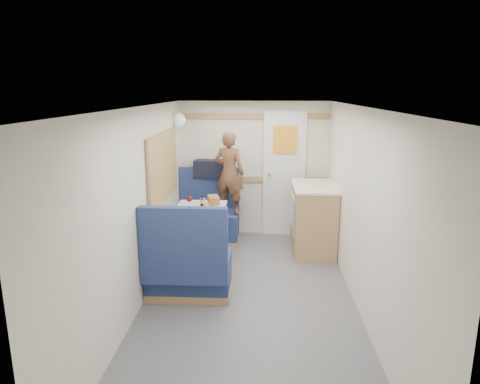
# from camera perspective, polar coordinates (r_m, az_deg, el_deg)

# --- Properties ---
(floor) EXTENTS (4.50, 4.50, 0.00)m
(floor) POSITION_cam_1_polar(r_m,az_deg,el_deg) (4.58, 1.20, -14.64)
(floor) COLOR #515156
(floor) RESTS_ON ground
(ceiling) EXTENTS (4.50, 4.50, 0.00)m
(ceiling) POSITION_cam_1_polar(r_m,az_deg,el_deg) (4.04, 1.34, 11.23)
(ceiling) COLOR silver
(ceiling) RESTS_ON wall_back
(wall_back) EXTENTS (2.20, 0.02, 2.00)m
(wall_back) POSITION_cam_1_polar(r_m,az_deg,el_deg) (6.39, 1.87, 3.06)
(wall_back) COLOR silver
(wall_back) RESTS_ON floor
(wall_left) EXTENTS (0.02, 4.50, 2.00)m
(wall_left) POSITION_cam_1_polar(r_m,az_deg,el_deg) (4.37, -13.31, -2.26)
(wall_left) COLOR silver
(wall_left) RESTS_ON floor
(wall_right) EXTENTS (0.02, 4.50, 2.00)m
(wall_right) POSITION_cam_1_polar(r_m,az_deg,el_deg) (4.31, 16.05, -2.64)
(wall_right) COLOR silver
(wall_right) RESTS_ON floor
(oak_trim_low) EXTENTS (2.15, 0.02, 0.08)m
(oak_trim_low) POSITION_cam_1_polar(r_m,az_deg,el_deg) (6.40, 1.85, 1.71)
(oak_trim_low) COLOR olive
(oak_trim_low) RESTS_ON wall_back
(oak_trim_high) EXTENTS (2.15, 0.02, 0.08)m
(oak_trim_high) POSITION_cam_1_polar(r_m,az_deg,el_deg) (6.28, 1.92, 10.04)
(oak_trim_high) COLOR olive
(oak_trim_high) RESTS_ON wall_back
(side_window) EXTENTS (0.04, 1.30, 0.72)m
(side_window) POSITION_cam_1_polar(r_m,az_deg,el_deg) (5.26, -10.26, 3.32)
(side_window) COLOR #989E86
(side_window) RESTS_ON wall_left
(rear_door) EXTENTS (0.62, 0.12, 1.86)m
(rear_door) POSITION_cam_1_polar(r_m,az_deg,el_deg) (6.38, 5.91, 2.71)
(rear_door) COLOR white
(rear_door) RESTS_ON wall_back
(dinette_table) EXTENTS (0.62, 0.92, 0.72)m
(dinette_table) POSITION_cam_1_polar(r_m,az_deg,el_deg) (5.34, -5.44, -3.92)
(dinette_table) COLOR white
(dinette_table) RESTS_ON floor
(bench_far) EXTENTS (0.90, 0.59, 1.05)m
(bench_far) POSITION_cam_1_polar(r_m,az_deg,el_deg) (6.23, -4.25, -3.88)
(bench_far) COLOR #17194A
(bench_far) RESTS_ON floor
(bench_near) EXTENTS (0.90, 0.59, 1.05)m
(bench_near) POSITION_cam_1_polar(r_m,az_deg,el_deg) (4.63, -6.92, -10.27)
(bench_near) COLOR #17194A
(bench_near) RESTS_ON floor
(ledge) EXTENTS (0.90, 0.14, 0.04)m
(ledge) POSITION_cam_1_polar(r_m,az_deg,el_deg) (6.33, -4.06, 1.83)
(ledge) COLOR olive
(ledge) RESTS_ON bench_far
(dome_light) EXTENTS (0.20, 0.20, 0.20)m
(dome_light) POSITION_cam_1_polar(r_m,az_deg,el_deg) (6.01, -8.25, 9.47)
(dome_light) COLOR white
(dome_light) RESTS_ON wall_left
(galley_counter) EXTENTS (0.57, 0.92, 0.92)m
(galley_counter) POSITION_cam_1_polar(r_m,az_deg,el_deg) (5.88, 9.70, -3.43)
(galley_counter) COLOR olive
(galley_counter) RESTS_ON floor
(person) EXTENTS (0.49, 0.40, 1.17)m
(person) POSITION_cam_1_polar(r_m,az_deg,el_deg) (5.92, -1.42, 2.55)
(person) COLOR brown
(person) RESTS_ON bench_far
(duffel_bag) EXTENTS (0.54, 0.28, 0.25)m
(duffel_bag) POSITION_cam_1_polar(r_m,az_deg,el_deg) (6.30, -3.69, 3.12)
(duffel_bag) COLOR black
(duffel_bag) RESTS_ON ledge
(tray) EXTENTS (0.35, 0.40, 0.02)m
(tray) POSITION_cam_1_polar(r_m,az_deg,el_deg) (5.14, -4.20, -2.69)
(tray) COLOR white
(tray) RESTS_ON dinette_table
(orange_fruit) EXTENTS (0.08, 0.08, 0.08)m
(orange_fruit) POSITION_cam_1_polar(r_m,az_deg,el_deg) (5.25, -4.75, -1.83)
(orange_fruit) COLOR orange
(orange_fruit) RESTS_ON tray
(cheese_block) EXTENTS (0.11, 0.08, 0.04)m
(cheese_block) POSITION_cam_1_polar(r_m,az_deg,el_deg) (4.92, -5.63, -3.13)
(cheese_block) COLOR #E6CC85
(cheese_block) RESTS_ON tray
(wine_glass) EXTENTS (0.08, 0.08, 0.17)m
(wine_glass) POSITION_cam_1_polar(r_m,az_deg,el_deg) (5.29, -6.77, -1.00)
(wine_glass) COLOR white
(wine_glass) RESTS_ON dinette_table
(tumbler_left) EXTENTS (0.06, 0.06, 0.10)m
(tumbler_left) POSITION_cam_1_polar(r_m,az_deg,el_deg) (4.96, -8.69, -2.91)
(tumbler_left) COLOR silver
(tumbler_left) RESTS_ON dinette_table
(tumbler_right) EXTENTS (0.06, 0.06, 0.10)m
(tumbler_right) POSITION_cam_1_polar(r_m,az_deg,el_deg) (5.51, -4.98, -1.15)
(tumbler_right) COLOR white
(tumbler_right) RESTS_ON dinette_table
(beer_glass) EXTENTS (0.07, 0.07, 0.11)m
(beer_glass) POSITION_cam_1_polar(r_m,az_deg,el_deg) (5.35, -3.76, -1.53)
(beer_glass) COLOR #914C15
(beer_glass) RESTS_ON dinette_table
(pepper_grinder) EXTENTS (0.04, 0.04, 0.10)m
(pepper_grinder) POSITION_cam_1_polar(r_m,az_deg,el_deg) (5.18, -5.11, -2.11)
(pepper_grinder) COLOR black
(pepper_grinder) RESTS_ON dinette_table
(salt_grinder) EXTENTS (0.04, 0.04, 0.09)m
(salt_grinder) POSITION_cam_1_polar(r_m,az_deg,el_deg) (5.37, -4.53, -1.58)
(salt_grinder) COLOR silver
(salt_grinder) RESTS_ON dinette_table
(bread_loaf) EXTENTS (0.18, 0.26, 0.10)m
(bread_loaf) POSITION_cam_1_polar(r_m,az_deg,el_deg) (5.55, -3.54, -1.04)
(bread_loaf) COLOR brown
(bread_loaf) RESTS_ON dinette_table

